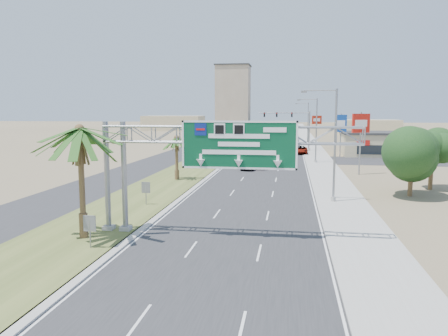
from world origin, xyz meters
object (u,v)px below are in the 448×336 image
object	(u,v)px
car_mid_lane	(261,162)
car_far	(272,141)
pole_sign_red_near	(361,126)
car_right_lane	(301,150)
pole_sign_red_far	(317,122)
signal_mast	(299,127)
palm_near	(79,130)
sign_gantry	(215,143)
store_building	(393,144)
car_left_lane	(249,164)
pole_sign_blue	(341,125)

from	to	relation	value
car_mid_lane	car_far	bearing A→B (deg)	94.00
pole_sign_red_near	car_right_lane	bearing A→B (deg)	104.75
pole_sign_red_far	pole_sign_red_near	bearing A→B (deg)	-85.07
car_far	pole_sign_red_far	xyz separation A→B (m)	(10.04, -11.94, 4.93)
car_mid_lane	signal_mast	bearing A→B (deg)	81.71
palm_near	pole_sign_red_near	distance (m)	38.55
sign_gantry	store_building	distance (m)	60.77
store_building	car_mid_lane	world-z (taller)	store_building
sign_gantry	car_mid_lane	xyz separation A→B (m)	(0.56, 34.43, -5.24)
pole_sign_red_near	store_building	bearing A→B (deg)	69.62
sign_gantry	car_far	size ratio (longest dim) A/B	3.22
car_left_lane	pole_sign_blue	xyz separation A→B (m)	(14.23, 19.12, 4.84)
car_mid_lane	car_far	distance (m)	46.19
car_left_lane	pole_sign_red_far	bearing A→B (deg)	79.31
sign_gantry	signal_mast	world-z (taller)	signal_mast
car_far	pole_sign_red_near	world-z (taller)	pole_sign_red_near
sign_gantry	store_building	world-z (taller)	sign_gantry
sign_gantry	signal_mast	xyz separation A→B (m)	(6.23, 62.05, -1.21)
signal_mast	pole_sign_blue	world-z (taller)	signal_mast
car_left_lane	pole_sign_red_near	xyz separation A→B (m)	(14.33, -2.58, 5.38)
car_right_lane	palm_near	bearing A→B (deg)	-104.06
store_building	car_right_lane	bearing A→B (deg)	-179.71
signal_mast	pole_sign_blue	size ratio (longest dim) A/B	1.35
signal_mast	pole_sign_red_near	world-z (taller)	signal_mast
sign_gantry	car_right_lane	bearing A→B (deg)	83.32
signal_mast	pole_sign_red_far	size ratio (longest dim) A/B	1.41
store_building	car_left_lane	distance (m)	33.57
car_left_lane	car_far	world-z (taller)	car_left_lane
palm_near	car_mid_lane	world-z (taller)	palm_near
palm_near	signal_mast	bearing A→B (deg)	77.34
palm_near	car_mid_lane	size ratio (longest dim) A/B	1.67
sign_gantry	car_far	xyz separation A→B (m)	(0.02, 80.62, -5.30)
sign_gantry	car_far	distance (m)	80.79
palm_near	store_building	size ratio (longest dim) A/B	0.46
car_left_lane	signal_mast	bearing A→B (deg)	82.58
palm_near	car_mid_lane	bearing A→B (deg)	76.55
car_mid_lane	car_right_lane	world-z (taller)	car_mid_lane
sign_gantry	pole_sign_red_far	bearing A→B (deg)	81.67
car_right_lane	pole_sign_red_near	bearing A→B (deg)	-75.07
pole_sign_red_far	car_far	bearing A→B (deg)	130.06
palm_near	pole_sign_blue	xyz separation A→B (m)	(21.43, 53.67, -1.31)
signal_mast	car_mid_lane	size ratio (longest dim) A/B	2.06
pole_sign_blue	sign_gantry	bearing A→B (deg)	-104.41
pole_sign_red_far	car_left_lane	bearing A→B (deg)	-106.97
sign_gantry	car_right_lane	size ratio (longest dim) A/B	3.12
signal_mast	pole_sign_red_far	bearing A→B (deg)	60.03
signal_mast	car_right_lane	world-z (taller)	signal_mast
palm_near	sign_gantry	bearing A→B (deg)	13.32
car_far	pole_sign_blue	xyz separation A→B (m)	(13.27, -28.87, 4.87)
store_building	pole_sign_red_near	xyz separation A→B (m)	(-9.67, -26.03, 4.15)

